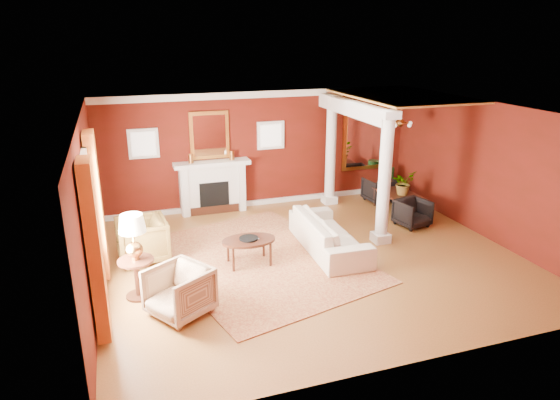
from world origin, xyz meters
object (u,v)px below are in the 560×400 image
object	(u,v)px
coffee_table	(249,241)
side_table	(134,243)
dining_table	(400,197)
sofa	(329,228)
armchair_stripe	(179,289)
armchair_leopard	(142,238)

from	to	relation	value
coffee_table	side_table	distance (m)	2.24
side_table	dining_table	size ratio (longest dim) A/B	1.07
sofa	armchair_stripe	bearing A→B (deg)	117.58
armchair_stripe	dining_table	size ratio (longest dim) A/B	0.64
armchair_leopard	dining_table	distance (m)	6.30
armchair_leopard	coffee_table	world-z (taller)	armchair_leopard
armchair_stripe	dining_table	world-z (taller)	armchair_stripe
armchair_stripe	coffee_table	size ratio (longest dim) A/B	0.85
dining_table	side_table	bearing A→B (deg)	108.02
armchair_stripe	coffee_table	distance (m)	2.05
coffee_table	dining_table	world-z (taller)	dining_table
coffee_table	dining_table	bearing A→B (deg)	21.09
dining_table	coffee_table	bearing A→B (deg)	109.56
armchair_leopard	side_table	distance (m)	1.54
armchair_stripe	dining_table	distance (m)	6.58
armchair_leopard	armchair_stripe	world-z (taller)	armchair_leopard
sofa	armchair_stripe	distance (m)	3.57
armchair_leopard	armchair_stripe	bearing A→B (deg)	6.51
sofa	armchair_stripe	size ratio (longest dim) A/B	2.78
sofa	dining_table	bearing A→B (deg)	-57.30
sofa	coffee_table	xyz separation A→B (m)	(-1.73, -0.14, -0.00)
coffee_table	side_table	size ratio (longest dim) A/B	0.70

